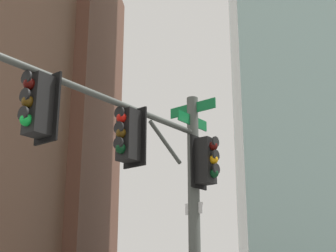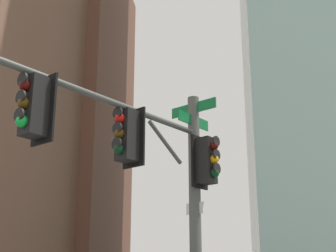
% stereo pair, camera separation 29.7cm
% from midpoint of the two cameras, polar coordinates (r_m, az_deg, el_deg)
% --- Properties ---
extents(signal_pole_assembly, '(3.55, 5.16, 6.25)m').
position_cam_midpoint_polar(signal_pole_assembly, '(10.08, -0.18, -6.00)').
color(signal_pole_assembly, '#4C514C').
rests_on(signal_pole_assembly, ground_plane).
extents(building_brick_midblock, '(20.53, 18.57, 42.59)m').
position_cam_midpoint_polar(building_brick_midblock, '(64.55, -14.51, 0.06)').
color(building_brick_midblock, brown).
rests_on(building_brick_midblock, ground_plane).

